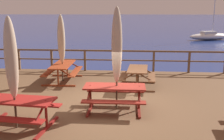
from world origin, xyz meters
TOP-DOWN VIEW (x-y plane):
  - ground_plane at (0.00, 0.00)m, footprint 600.00×600.00m
  - wooden_deck at (0.00, 0.00)m, footprint 14.18×10.25m
  - railing_waterside_far at (0.00, 4.97)m, footprint 13.98×0.10m
  - picnic_table_mid_centre at (0.91, 2.21)m, footprint 1.50×1.70m
  - picnic_table_back_right at (0.18, -0.39)m, footprint 1.89×1.43m
  - picnic_table_back_left at (-2.27, -1.84)m, footprint 2.08×1.58m
  - picnic_table_mid_left at (-2.33, 2.87)m, footprint 1.47×2.12m
  - patio_umbrella_short_back at (0.24, -0.36)m, footprint 0.32×0.32m
  - patio_umbrella_short_mid at (-2.29, -1.90)m, footprint 0.32×0.32m
  - patio_umbrella_tall_back_right at (-2.34, 2.89)m, footprint 0.32×0.32m
  - sailboat_distant at (10.60, 27.44)m, footprint 6.21×3.67m

SIDE VIEW (x-z plane):
  - ground_plane at x=0.00m, z-range 0.00..0.00m
  - wooden_deck at x=0.00m, z-range 0.00..0.68m
  - sailboat_distant at x=10.60m, z-range -3.35..4.37m
  - picnic_table_mid_centre at x=0.91m, z-range 0.84..1.61m
  - picnic_table_back_right at x=0.18m, z-range 0.85..1.62m
  - picnic_table_back_left at x=-2.27m, z-range 0.85..1.62m
  - picnic_table_mid_left at x=-2.33m, z-range 0.85..1.63m
  - railing_waterside_far at x=0.00m, z-range 0.88..1.97m
  - patio_umbrella_tall_back_right at x=-2.34m, z-range 1.07..3.93m
  - patio_umbrella_short_mid at x=-2.29m, z-range 1.07..3.96m
  - patio_umbrella_short_back at x=0.24m, z-range 1.10..4.23m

